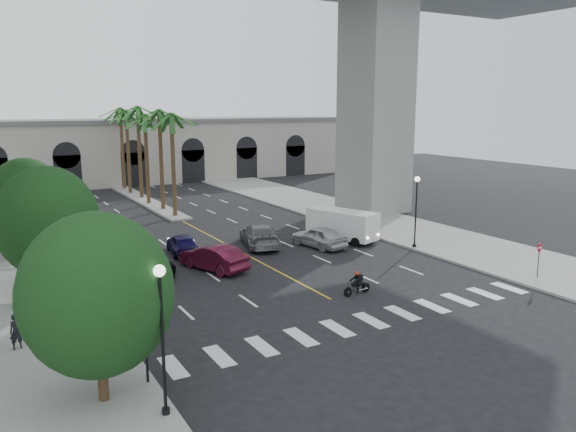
# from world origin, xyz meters

# --- Properties ---
(ground) EXTENTS (140.00, 140.00, 0.00)m
(ground) POSITION_xyz_m (0.00, 0.00, 0.00)
(ground) COLOR black
(ground) RESTS_ON ground
(sidewalk_left) EXTENTS (8.00, 100.00, 0.15)m
(sidewalk_left) POSITION_xyz_m (-15.00, 15.00, 0.07)
(sidewalk_left) COLOR gray
(sidewalk_left) RESTS_ON ground
(sidewalk_right) EXTENTS (8.00, 100.00, 0.15)m
(sidewalk_right) POSITION_xyz_m (15.00, 15.00, 0.07)
(sidewalk_right) COLOR gray
(sidewalk_right) RESTS_ON ground
(median) EXTENTS (2.00, 24.00, 0.20)m
(median) POSITION_xyz_m (0.00, 38.00, 0.10)
(median) COLOR gray
(median) RESTS_ON ground
(pier_building) EXTENTS (71.00, 10.50, 8.50)m
(pier_building) POSITION_xyz_m (0.00, 55.00, 4.27)
(pier_building) COLOR #B4AEA1
(pier_building) RESTS_ON ground
(bridge) EXTENTS (75.00, 13.00, 26.00)m
(bridge) POSITION_xyz_m (3.42, 22.00, 18.51)
(bridge) COLOR gray
(bridge) RESTS_ON ground
(palm_a) EXTENTS (3.20, 3.20, 10.30)m
(palm_a) POSITION_xyz_m (0.00, 28.00, 9.10)
(palm_a) COLOR #47331E
(palm_a) RESTS_ON ground
(palm_b) EXTENTS (3.20, 3.20, 10.60)m
(palm_b) POSITION_xyz_m (0.10, 32.00, 9.37)
(palm_b) COLOR #47331E
(palm_b) RESTS_ON ground
(palm_c) EXTENTS (3.20, 3.20, 10.10)m
(palm_c) POSITION_xyz_m (-0.20, 36.00, 8.91)
(palm_c) COLOR #47331E
(palm_c) RESTS_ON ground
(palm_d) EXTENTS (3.20, 3.20, 10.90)m
(palm_d) POSITION_xyz_m (0.15, 40.00, 9.65)
(palm_d) COLOR #47331E
(palm_d) RESTS_ON ground
(palm_e) EXTENTS (3.20, 3.20, 10.40)m
(palm_e) POSITION_xyz_m (-0.10, 44.00, 9.19)
(palm_e) COLOR #47331E
(palm_e) RESTS_ON ground
(palm_f) EXTENTS (3.20, 3.20, 10.70)m
(palm_f) POSITION_xyz_m (0.20, 48.00, 9.46)
(palm_f) COLOR #47331E
(palm_f) RESTS_ON ground
(street_tree_near) EXTENTS (5.20, 5.20, 6.89)m
(street_tree_near) POSITION_xyz_m (-13.00, -3.00, 4.02)
(street_tree_near) COLOR #382616
(street_tree_near) RESTS_ON ground
(street_tree_mid) EXTENTS (5.44, 5.44, 7.21)m
(street_tree_mid) POSITION_xyz_m (-13.00, 10.00, 4.21)
(street_tree_mid) COLOR #382616
(street_tree_mid) RESTS_ON ground
(street_tree_far) EXTENTS (5.04, 5.04, 6.68)m
(street_tree_far) POSITION_xyz_m (-13.00, 22.00, 3.90)
(street_tree_far) COLOR #382616
(street_tree_far) RESTS_ON ground
(lamp_post_left_near) EXTENTS (0.40, 0.40, 5.35)m
(lamp_post_left_near) POSITION_xyz_m (-11.40, -5.00, 3.22)
(lamp_post_left_near) COLOR black
(lamp_post_left_near) RESTS_ON ground
(lamp_post_left_far) EXTENTS (0.40, 0.40, 5.35)m
(lamp_post_left_far) POSITION_xyz_m (-11.40, 16.00, 3.22)
(lamp_post_left_far) COLOR black
(lamp_post_left_far) RESTS_ON ground
(lamp_post_right) EXTENTS (0.40, 0.40, 5.35)m
(lamp_post_right) POSITION_xyz_m (11.40, 8.00, 3.22)
(lamp_post_right) COLOR black
(lamp_post_right) RESTS_ON ground
(traffic_signal_near) EXTENTS (0.25, 0.18, 3.65)m
(traffic_signal_near) POSITION_xyz_m (-11.30, -2.50, 2.51)
(traffic_signal_near) COLOR black
(traffic_signal_near) RESTS_ON ground
(traffic_signal_far) EXTENTS (0.25, 0.18, 3.65)m
(traffic_signal_far) POSITION_xyz_m (-11.30, 1.50, 2.51)
(traffic_signal_far) COLOR black
(traffic_signal_far) RESTS_ON ground
(motorcycle_rider) EXTENTS (1.85, 0.50, 1.33)m
(motorcycle_rider) POSITION_xyz_m (1.76, 1.96, 0.60)
(motorcycle_rider) COLOR black
(motorcycle_rider) RESTS_ON ground
(car_a) EXTENTS (2.61, 4.92, 1.59)m
(car_a) POSITION_xyz_m (5.64, 11.89, 0.80)
(car_a) COLOR #B0AFB4
(car_a) RESTS_ON ground
(car_b) EXTENTS (3.33, 5.27, 1.64)m
(car_b) POSITION_xyz_m (-3.40, 10.31, 0.82)
(car_b) COLOR #541026
(car_b) RESTS_ON ground
(car_c) EXTENTS (2.71, 5.65, 1.55)m
(car_c) POSITION_xyz_m (-7.49, 11.90, 0.78)
(car_c) COLOR black
(car_c) RESTS_ON ground
(car_d) EXTENTS (3.86, 6.19, 1.67)m
(car_d) POSITION_xyz_m (1.94, 14.38, 0.84)
(car_d) COLOR slate
(car_d) RESTS_ON ground
(car_e) EXTENTS (2.31, 4.52, 1.47)m
(car_e) POSITION_xyz_m (-3.79, 15.07, 0.74)
(car_e) COLOR #140E43
(car_e) RESTS_ON ground
(cargo_van) EXTENTS (3.83, 5.94, 2.37)m
(cargo_van) POSITION_xyz_m (8.30, 12.73, 1.32)
(cargo_van) COLOR white
(cargo_van) RESTS_ON ground
(pedestrian_a) EXTENTS (0.61, 0.46, 1.53)m
(pedestrian_a) POSITION_xyz_m (-15.29, 3.14, 0.92)
(pedestrian_a) COLOR black
(pedestrian_a) RESTS_ON sidewalk_left
(pedestrian_b) EXTENTS (1.17, 1.11, 1.91)m
(pedestrian_b) POSITION_xyz_m (-11.50, 4.46, 1.10)
(pedestrian_b) COLOR black
(pedestrian_b) RESTS_ON sidewalk_left
(do_not_enter_sign) EXTENTS (0.55, 0.15, 2.29)m
(do_not_enter_sign) POSITION_xyz_m (12.70, -1.31, 1.66)
(do_not_enter_sign) COLOR black
(do_not_enter_sign) RESTS_ON ground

